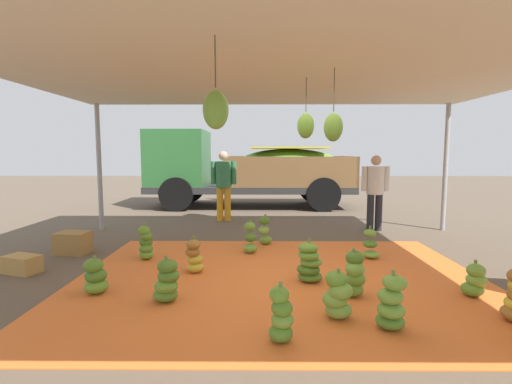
# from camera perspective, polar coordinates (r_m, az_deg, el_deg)

# --- Properties ---
(ground_plane) EXTENTS (40.00, 40.00, 0.00)m
(ground_plane) POSITION_cam_1_polar(r_m,az_deg,el_deg) (8.14, 2.44, -6.15)
(ground_plane) COLOR brown
(tarp_orange) EXTENTS (5.54, 4.33, 0.01)m
(tarp_orange) POSITION_cam_1_polar(r_m,az_deg,el_deg) (5.25, 3.62, -12.98)
(tarp_orange) COLOR orange
(tarp_orange) RESTS_ON ground
(tent_canopy) EXTENTS (8.00, 7.00, 2.83)m
(tent_canopy) POSITION_cam_1_polar(r_m,az_deg,el_deg) (4.98, 3.92, 17.93)
(tent_canopy) COLOR #9EA0A5
(tent_canopy) RESTS_ON ground
(banana_bunch_0) EXTENTS (0.30, 0.29, 0.53)m
(banana_bunch_0) POSITION_cam_1_polar(r_m,az_deg,el_deg) (6.40, 16.95, -7.70)
(banana_bunch_0) COLOR #75A83D
(banana_bunch_0) RESTS_ON tarp_orange
(banana_bunch_3) EXTENTS (0.32, 0.31, 0.43)m
(banana_bunch_3) POSITION_cam_1_polar(r_m,az_deg,el_deg) (5.26, 30.22, -11.58)
(banana_bunch_3) COLOR #60932D
(banana_bunch_3) RESTS_ON tarp_orange
(banana_bunch_4) EXTENTS (0.39, 0.39, 0.53)m
(banana_bunch_4) POSITION_cam_1_polar(r_m,az_deg,el_deg) (4.52, -13.37, -13.13)
(banana_bunch_4) COLOR #518428
(banana_bunch_4) RESTS_ON tarp_orange
(banana_bunch_5) EXTENTS (0.34, 0.31, 0.57)m
(banana_bunch_5) POSITION_cam_1_polar(r_m,az_deg,el_deg) (7.02, 1.32, -6.00)
(banana_bunch_5) COLOR #60932D
(banana_bunch_5) RESTS_ON tarp_orange
(banana_bunch_6) EXTENTS (0.36, 0.34, 0.52)m
(banana_bunch_6) POSITION_cam_1_polar(r_m,az_deg,el_deg) (5.51, -9.36, -9.68)
(banana_bunch_6) COLOR gold
(banana_bunch_6) RESTS_ON tarp_orange
(banana_bunch_7) EXTENTS (0.39, 0.40, 0.59)m
(banana_bunch_7) POSITION_cam_1_polar(r_m,az_deg,el_deg) (3.97, 19.81, -15.74)
(banana_bunch_7) COLOR #518428
(banana_bunch_7) RESTS_ON tarp_orange
(banana_bunch_8) EXTENTS (0.37, 0.37, 0.53)m
(banana_bunch_8) POSITION_cam_1_polar(r_m,az_deg,el_deg) (4.09, 12.25, -15.19)
(banana_bunch_8) COLOR #75A83D
(banana_bunch_8) RESTS_ON tarp_orange
(banana_bunch_9) EXTENTS (0.33, 0.35, 0.59)m
(banana_bunch_9) POSITION_cam_1_polar(r_m,az_deg,el_deg) (6.32, -16.36, -7.50)
(banana_bunch_9) COLOR #60932D
(banana_bunch_9) RESTS_ON tarp_orange
(banana_bunch_10) EXTENTS (0.39, 0.37, 0.58)m
(banana_bunch_10) POSITION_cam_1_polar(r_m,az_deg,el_deg) (4.70, 14.65, -12.10)
(banana_bunch_10) COLOR #60932D
(banana_bunch_10) RESTS_ON tarp_orange
(banana_bunch_11) EXTENTS (0.33, 0.33, 0.57)m
(banana_bunch_11) POSITION_cam_1_polar(r_m,az_deg,el_deg) (6.45, -0.88, -7.08)
(banana_bunch_11) COLOR #6B9E38
(banana_bunch_11) RESTS_ON tarp_orange
(banana_bunch_12) EXTENTS (0.31, 0.31, 0.55)m
(banana_bunch_12) POSITION_cam_1_polar(r_m,az_deg,el_deg) (3.56, 3.82, -18.21)
(banana_bunch_12) COLOR #518428
(banana_bunch_12) RESTS_ON tarp_orange
(banana_bunch_13) EXTENTS (0.40, 0.40, 0.46)m
(banana_bunch_13) POSITION_cam_1_polar(r_m,az_deg,el_deg) (5.05, -23.17, -11.76)
(banana_bunch_13) COLOR #60932D
(banana_bunch_13) RESTS_ON tarp_orange
(banana_bunch_14) EXTENTS (0.44, 0.43, 0.57)m
(banana_bunch_14) POSITION_cam_1_polar(r_m,az_deg,el_deg) (5.11, 8.08, -10.66)
(banana_bunch_14) COLOR #518428
(banana_bunch_14) RESTS_ON tarp_orange
(cargo_truck_main) EXTENTS (6.36, 2.34, 2.40)m
(cargo_truck_main) POSITION_cam_1_polar(r_m,az_deg,el_deg) (11.98, -1.87, 3.60)
(cargo_truck_main) COLOR #2D2D2D
(cargo_truck_main) RESTS_ON ground
(worker_0) EXTENTS (0.64, 0.39, 1.75)m
(worker_0) POSITION_cam_1_polar(r_m,az_deg,el_deg) (9.44, -4.94, 1.77)
(worker_0) COLOR orange
(worker_0) RESTS_ON ground
(worker_1) EXTENTS (0.61, 0.37, 1.65)m
(worker_1) POSITION_cam_1_polar(r_m,az_deg,el_deg) (8.62, 17.62, 0.74)
(worker_1) COLOR #26262D
(worker_1) RESTS_ON ground
(crate_0) EXTENTS (0.56, 0.44, 0.25)m
(crate_0) POSITION_cam_1_polar(r_m,az_deg,el_deg) (6.40, -31.95, -9.26)
(crate_0) COLOR #B78947
(crate_0) RESTS_ON ground
(crate_1) EXTENTS (0.55, 0.43, 0.37)m
(crate_1) POSITION_cam_1_polar(r_m,az_deg,el_deg) (7.16, -26.00, -6.94)
(crate_1) COLOR olive
(crate_1) RESTS_ON ground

